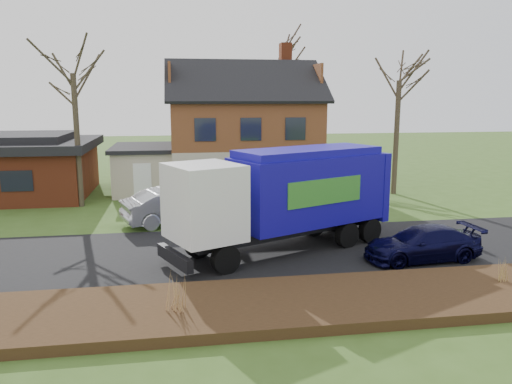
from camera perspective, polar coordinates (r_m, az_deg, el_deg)
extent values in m
plane|color=#37531B|center=(19.05, -2.01, -6.93)|extent=(120.00, 120.00, 0.00)
cube|color=black|center=(19.05, -2.01, -6.90)|extent=(80.00, 7.00, 0.02)
cube|color=black|center=(14.09, 0.71, -12.85)|extent=(80.00, 3.50, 0.30)
cube|color=#BFB299|center=(32.59, -1.55, 2.95)|extent=(9.00, 7.50, 2.70)
cube|color=brown|center=(32.33, -1.58, 7.78)|extent=(9.00, 7.50, 2.80)
cube|color=brown|center=(33.89, 3.37, 15.29)|extent=(0.70, 0.90, 1.60)
cube|color=#BFB299|center=(31.90, -12.55, 2.43)|extent=(3.50, 5.50, 2.60)
cube|color=black|center=(31.73, -12.66, 4.97)|extent=(3.90, 5.90, 0.24)
cube|color=brown|center=(32.83, -26.33, 1.97)|extent=(9.00, 7.50, 2.80)
cube|color=black|center=(32.65, -26.57, 4.83)|extent=(9.80, 8.20, 0.50)
cube|color=black|center=(32.61, -26.64, 5.62)|extent=(7.00, 6.00, 0.40)
cylinder|color=black|center=(16.74, -3.49, -7.68)|extent=(1.05, 0.71, 1.00)
cylinder|color=black|center=(18.44, -6.61, -5.99)|extent=(1.05, 0.71, 1.00)
cylinder|color=black|center=(19.89, 10.35, -4.85)|extent=(1.05, 0.71, 1.00)
cylinder|color=black|center=(21.33, 6.64, -3.67)|extent=(1.05, 0.71, 1.00)
cylinder|color=black|center=(20.74, 12.86, -4.29)|extent=(1.05, 0.71, 1.00)
cylinder|color=black|center=(22.13, 9.12, -3.20)|extent=(1.05, 0.71, 1.00)
cube|color=black|center=(19.22, 3.73, -4.26)|extent=(7.98, 4.41, 0.34)
cube|color=white|center=(17.02, -5.94, -1.14)|extent=(2.99, 3.08, 2.59)
cube|color=black|center=(16.55, -9.19, -1.05)|extent=(0.93, 1.95, 0.86)
cube|color=black|center=(17.00, -9.29, -7.42)|extent=(1.20, 2.28, 0.43)
cube|color=#130B8E|center=(19.44, 5.93, 0.36)|extent=(6.48, 4.65, 2.59)
cube|color=#130B8E|center=(19.24, 6.01, 4.57)|extent=(6.10, 4.27, 0.29)
cube|color=#130B8E|center=(21.53, 12.37, 0.93)|extent=(1.30, 2.37, 2.78)
cube|color=#34812A|center=(18.42, 7.96, 0.04)|extent=(3.16, 1.44, 0.96)
cube|color=#34812A|center=(20.29, 3.46, 1.11)|extent=(3.16, 1.44, 0.96)
imported|color=#B1B4B9|center=(23.49, -8.92, -1.53)|extent=(5.38, 3.40, 1.67)
imported|color=black|center=(19.00, 18.47, -5.61)|extent=(4.35, 2.00, 1.23)
cylinder|color=#3F3626|center=(28.03, -19.74, 5.47)|extent=(0.29, 0.29, 7.01)
cylinder|color=#423527|center=(31.15, 15.74, 5.95)|extent=(0.31, 0.31, 6.76)
cylinder|color=#3F2F26|center=(41.00, 2.75, 8.88)|extent=(0.34, 0.34, 8.87)
cone|color=#9F7646|center=(13.42, -9.12, -11.19)|extent=(0.04, 0.04, 1.01)
cone|color=#9F7646|center=(13.42, -9.81, -11.21)|extent=(0.04, 0.04, 1.01)
cone|color=#9F7646|center=(13.42, -8.42, -11.17)|extent=(0.04, 0.04, 1.01)
cone|color=#9F7646|center=(13.54, -9.12, -10.99)|extent=(0.04, 0.04, 1.01)
cone|color=#9F7646|center=(13.30, -9.12, -11.40)|extent=(0.04, 0.04, 1.01)
cone|color=#9C7E45|center=(17.03, 26.45, -7.89)|extent=(0.04, 0.04, 0.75)
cone|color=#9C7E45|center=(16.96, 26.08, -7.94)|extent=(0.04, 0.04, 0.75)
cone|color=#9C7E45|center=(17.11, 26.82, -7.84)|extent=(0.04, 0.04, 0.75)
cone|color=#9C7E45|center=(17.11, 26.25, -7.79)|extent=(0.04, 0.04, 0.75)
cone|color=#9C7E45|center=(16.95, 26.66, -7.99)|extent=(0.04, 0.04, 0.75)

